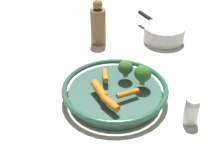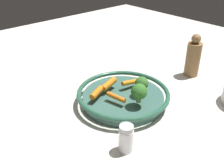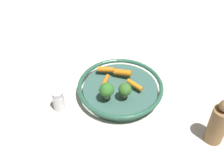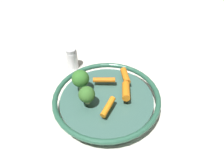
{
  "view_description": "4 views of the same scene",
  "coord_description": "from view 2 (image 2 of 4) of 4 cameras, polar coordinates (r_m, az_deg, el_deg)",
  "views": [
    {
      "loc": [
        -0.2,
        -0.68,
        0.57
      ],
      "look_at": [
        -0.01,
        -0.02,
        0.07
      ],
      "focal_mm": 50.02,
      "sensor_mm": 36.0,
      "label": 1
    },
    {
      "loc": [
        0.52,
        -0.51,
        0.48
      ],
      "look_at": [
        -0.03,
        -0.03,
        0.07
      ],
      "focal_mm": 41.76,
      "sensor_mm": 36.0,
      "label": 2
    },
    {
      "loc": [
        0.65,
        0.33,
        0.74
      ],
      "look_at": [
        0.02,
        -0.02,
        0.06
      ],
      "focal_mm": 45.75,
      "sensor_mm": 36.0,
      "label": 3
    },
    {
      "loc": [
        -0.11,
        0.39,
        0.47
      ],
      "look_at": [
        -0.01,
        -0.02,
        0.07
      ],
      "focal_mm": 33.64,
      "sensor_mm": 36.0,
      "label": 4
    }
  ],
  "objects": [
    {
      "name": "salt_shaker",
      "position": [
        0.67,
        3.08,
        -11.8
      ],
      "size": [
        0.04,
        0.04,
        0.08
      ],
      "color": "white",
      "rests_on": "ground_plane"
    },
    {
      "name": "serving_bowl",
      "position": [
        0.86,
        2.43,
        -2.76
      ],
      "size": [
        0.3,
        0.3,
        0.05
      ],
      "color": "#3D665B",
      "rests_on": "ground_plane"
    },
    {
      "name": "broccoli_floret_edge",
      "position": [
        0.78,
        5.96,
        -1.72
      ],
      "size": [
        0.05,
        0.05,
        0.06
      ],
      "color": "#98A866",
      "rests_on": "serving_bowl"
    },
    {
      "name": "baby_carrot_right",
      "position": [
        0.82,
        -3.39,
        -1.89
      ],
      "size": [
        0.04,
        0.06,
        0.02
      ],
      "primitive_type": "cylinder",
      "rotation": [
        1.59,
        0.0,
        0.4
      ],
      "color": "orange",
      "rests_on": "serving_bowl"
    },
    {
      "name": "baby_carrot_back",
      "position": [
        0.8,
        0.9,
        -2.88
      ],
      "size": [
        0.07,
        0.03,
        0.02
      ],
      "primitive_type": "cylinder",
      "rotation": [
        1.61,
        0.0,
        1.77
      ],
      "color": "orange",
      "rests_on": "serving_bowl"
    },
    {
      "name": "pepper_mill",
      "position": [
        1.06,
        17.34,
        5.56
      ],
      "size": [
        0.06,
        0.06,
        0.17
      ],
      "color": "olive",
      "rests_on": "ground_plane"
    },
    {
      "name": "baby_carrot_left",
      "position": [
        0.86,
        -0.71,
        0.0
      ],
      "size": [
        0.03,
        0.07,
        0.03
      ],
      "primitive_type": "cylinder",
      "rotation": [
        1.67,
        0.0,
        0.21
      ],
      "color": "orange",
      "rests_on": "serving_bowl"
    },
    {
      "name": "baby_carrot_center",
      "position": [
        0.88,
        3.97,
        0.39
      ],
      "size": [
        0.03,
        0.07,
        0.02
      ],
      "primitive_type": "cylinder",
      "rotation": [
        1.66,
        0.0,
        2.95
      ],
      "color": "orange",
      "rests_on": "serving_bowl"
    },
    {
      "name": "ground_plane",
      "position": [
        0.87,
        2.4,
        -4.13
      ],
      "size": [
        2.1,
        2.1,
        0.0
      ],
      "primitive_type": "plane",
      "color": "silver"
    },
    {
      "name": "broccoli_floret_small",
      "position": [
        0.83,
        6.51,
        0.1
      ],
      "size": [
        0.04,
        0.04,
        0.05
      ],
      "color": "#9CA466",
      "rests_on": "serving_bowl"
    }
  ]
}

